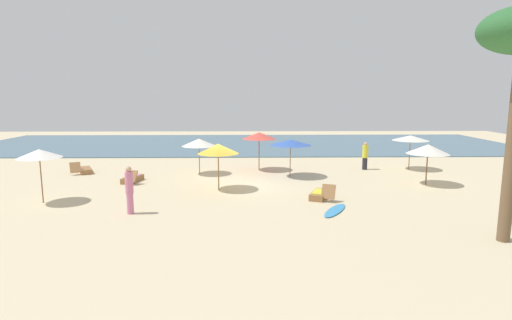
{
  "coord_description": "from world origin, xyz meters",
  "views": [
    {
      "loc": [
        0.41,
        -20.01,
        4.56
      ],
      "look_at": [
        0.81,
        1.21,
        1.1
      ],
      "focal_mm": 28.55,
      "sensor_mm": 36.0,
      "label": 1
    }
  ],
  "objects": [
    {
      "name": "ground_plane",
      "position": [
        0.0,
        0.0,
        0.0
      ],
      "size": [
        60.0,
        60.0,
        0.0
      ],
      "primitive_type": "plane",
      "color": "beige"
    },
    {
      "name": "ocean_water",
      "position": [
        0.0,
        17.0,
        0.03
      ],
      "size": [
        48.0,
        16.0,
        0.06
      ],
      "primitive_type": "cube",
      "color": "#476B7F",
      "rests_on": "ground_plane"
    },
    {
      "name": "umbrella_0",
      "position": [
        10.18,
        4.19,
        1.93
      ],
      "size": [
        2.15,
        2.15,
        2.09
      ],
      "color": "olive",
      "rests_on": "ground_plane"
    },
    {
      "name": "umbrella_1",
      "position": [
        2.73,
        2.17,
        1.92
      ],
      "size": [
        2.28,
        2.28,
        2.07
      ],
      "color": "olive",
      "rests_on": "ground_plane"
    },
    {
      "name": "umbrella_2",
      "position": [
        -1.02,
        -0.89,
        1.99
      ],
      "size": [
        1.96,
        1.96,
        2.22
      ],
      "color": "olive",
      "rests_on": "ground_plane"
    },
    {
      "name": "umbrella_3",
      "position": [
        1.05,
        4.15,
        2.09
      ],
      "size": [
        2.04,
        2.04,
        2.29
      ],
      "color": "brown",
      "rests_on": "ground_plane"
    },
    {
      "name": "umbrella_4",
      "position": [
        9.42,
        0.03,
        1.82
      ],
      "size": [
        2.08,
        2.08,
        2.06
      ],
      "color": "brown",
      "rests_on": "ground_plane"
    },
    {
      "name": "umbrella_5",
      "position": [
        -8.29,
        -3.13,
        2.1
      ],
      "size": [
        1.79,
        1.79,
        2.29
      ],
      "color": "brown",
      "rests_on": "ground_plane"
    },
    {
      "name": "umbrella_6",
      "position": [
        -2.4,
        3.02,
        1.83
      ],
      "size": [
        1.96,
        1.96,
        2.04
      ],
      "color": "olive",
      "rests_on": "ground_plane"
    },
    {
      "name": "lounger_0",
      "position": [
        3.57,
        -2.62,
        0.18
      ],
      "size": [
        1.17,
        1.73,
        0.75
      ],
      "color": "olive",
      "rests_on": "ground_plane"
    },
    {
      "name": "lounger_1",
      "position": [
        -5.67,
        0.92,
        0.18
      ],
      "size": [
        0.91,
        1.76,
        0.71
      ],
      "color": "olive",
      "rests_on": "ground_plane"
    },
    {
      "name": "lounger_2",
      "position": [
        -9.15,
        3.46,
        0.17
      ],
      "size": [
        1.29,
        1.76,
        0.7
      ],
      "color": "olive",
      "rests_on": "ground_plane"
    },
    {
      "name": "person_0",
      "position": [
        7.49,
        4.24,
        0.84
      ],
      "size": [
        0.49,
        0.49,
        1.68
      ],
      "color": "#26262D",
      "rests_on": "ground_plane"
    },
    {
      "name": "person_1",
      "position": [
        -4.13,
        -4.81,
        0.96
      ],
      "size": [
        0.42,
        0.42,
        1.86
      ],
      "color": "#D17299",
      "rests_on": "ground_plane"
    },
    {
      "name": "surfboard",
      "position": [
        3.81,
        -4.61,
        0.04
      ],
      "size": [
        1.49,
        2.13,
        0.07
      ],
      "color": "#338CCC",
      "rests_on": "ground_plane"
    }
  ]
}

